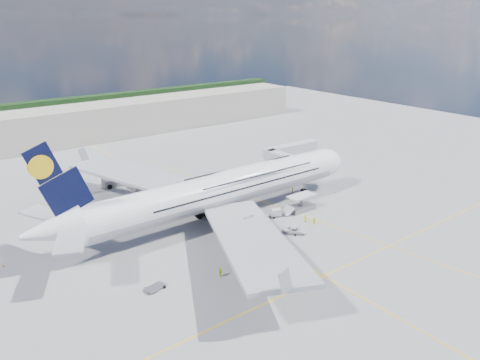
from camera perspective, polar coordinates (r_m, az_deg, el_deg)
ground at (r=95.18m, az=1.30°, el=-6.70°), size 300.00×300.00×0.00m
taxi_line_main at (r=95.18m, az=1.30°, el=-6.69°), size 0.25×220.00×0.01m
taxi_line_cross at (r=82.46m, az=10.20°, el=-11.46°), size 120.00×0.25×0.01m
taxi_line_diag at (r=110.39m, az=3.72°, el=-2.91°), size 14.16×99.06×0.01m
airliner at (r=99.93m, az=-2.15°, el=-1.11°), size 77.26×79.15×23.71m
jet_bridge at (r=125.86m, az=5.96°, el=3.16°), size 18.80×12.10×8.50m
cargo_loader at (r=106.94m, az=7.38°, el=-3.08°), size 8.53×3.20×3.67m
terminal at (r=173.90m, az=-18.81°, el=6.50°), size 180.00×16.00×12.00m
tree_line at (r=229.87m, az=-13.09°, el=9.47°), size 160.00×6.00×8.00m
dolly_row_a at (r=80.57m, az=0.93°, el=-11.17°), size 2.95×2.13×1.68m
dolly_row_b at (r=87.57m, az=-0.31°, el=-8.89°), size 3.48×2.16×0.48m
dolly_row_c at (r=88.09m, az=-0.90°, el=-8.74°), size 3.28×2.42×0.43m
dolly_back at (r=78.81m, az=-10.31°, el=-12.73°), size 3.69×2.52×0.49m
dolly_nose_far at (r=96.21m, az=7.03°, el=-6.35°), size 3.03×2.34×0.39m
dolly_nose_near at (r=103.24m, az=4.45°, el=-4.00°), size 3.17×2.43×1.78m
baggage_tug at (r=91.73m, az=-1.36°, el=-7.18°), size 3.03×1.47×1.87m
catering_truck_inner at (r=108.74m, az=-9.47°, el=-2.56°), size 6.16×2.90×3.55m
catering_truck_outer at (r=125.18m, az=-14.79°, el=0.25°), size 7.76×3.15×4.59m
service_van at (r=96.21m, az=6.77°, el=-6.12°), size 4.47×4.83×1.26m
crew_nose at (r=117.56m, az=6.42°, el=-1.07°), size 0.84×0.80×1.93m
crew_loader at (r=99.80m, az=9.03°, el=-5.06°), size 1.06×1.14×1.87m
crew_wing at (r=80.73m, az=-2.42°, el=-11.12°), size 0.66×1.13×1.81m
crew_van at (r=101.47m, az=8.00°, el=-4.64°), size 0.92×0.98×1.69m
crew_tug at (r=81.43m, az=6.89°, el=-10.96°), size 1.34×1.04×1.83m
cone_nose at (r=118.92m, az=11.53°, el=-1.48°), size 0.39×0.39×0.50m
cone_wing_left_inner at (r=111.53m, az=-12.62°, el=-2.96°), size 0.50×0.50×0.64m
cone_wing_left_outer at (r=113.35m, az=-12.85°, el=-2.61°), size 0.48×0.48×0.61m
cone_wing_right_inner at (r=89.26m, az=0.52°, el=-8.37°), size 0.46×0.46×0.59m
cone_wing_right_outer at (r=79.44m, az=6.91°, el=-12.38°), size 0.38×0.38×0.49m
cone_tail at (r=93.62m, az=-26.92°, el=-9.30°), size 0.39×0.39×0.50m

